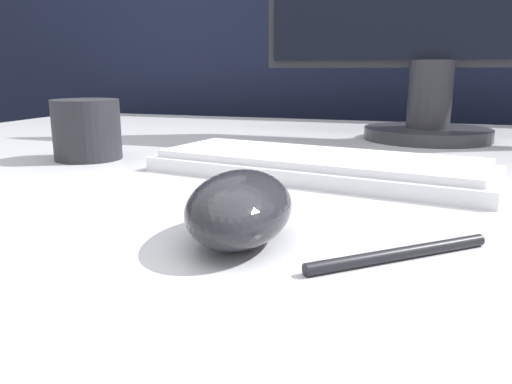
{
  "coord_description": "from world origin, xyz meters",
  "views": [
    {
      "loc": [
        0.18,
        -0.62,
        0.89
      ],
      "look_at": [
        0.07,
        -0.28,
        0.8
      ],
      "focal_mm": 35.0,
      "sensor_mm": 36.0,
      "label": 1
    }
  ],
  "objects": [
    {
      "name": "pen",
      "position": [
        0.18,
        -0.32,
        0.77
      ],
      "size": [
        0.11,
        0.09,
        0.01
      ],
      "rotation": [
        0.0,
        0.0,
        0.72
      ],
      "color": "black",
      "rests_on": "desk"
    },
    {
      "name": "keyboard",
      "position": [
        0.08,
        -0.08,
        0.78
      ],
      "size": [
        0.39,
        0.2,
        0.02
      ],
      "rotation": [
        0.0,
        0.0,
        -0.17
      ],
      "color": "white",
      "rests_on": "desk"
    },
    {
      "name": "computer_mouse_near",
      "position": [
        0.07,
        -0.31,
        0.79
      ],
      "size": [
        0.09,
        0.13,
        0.05
      ],
      "rotation": [
        0.0,
        0.0,
        0.15
      ],
      "color": "#232328",
      "rests_on": "desk"
    },
    {
      "name": "partition_panel",
      "position": [
        0.0,
        0.71,
        0.6
      ],
      "size": [
        5.0,
        0.03,
        1.21
      ],
      "color": "black",
      "rests_on": "ground_plane"
    },
    {
      "name": "mug",
      "position": [
        -0.23,
        -0.07,
        0.81
      ],
      "size": [
        0.09,
        0.09,
        0.08
      ],
      "color": "#232328",
      "rests_on": "desk"
    }
  ]
}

